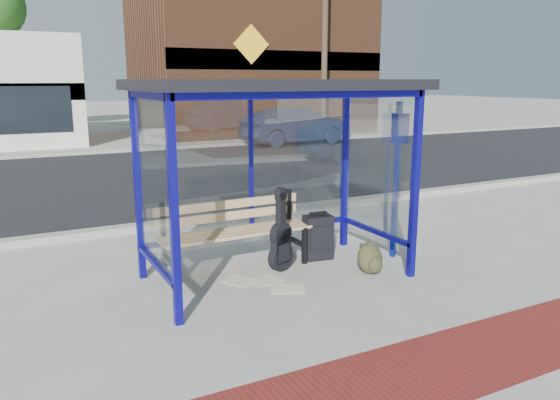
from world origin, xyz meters
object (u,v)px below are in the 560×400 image
suitcase (318,237)px  backpack (371,259)px  bench (234,228)px  fire_hydrant (341,128)px  guitar_bag (281,242)px  parked_car (296,126)px

suitcase → backpack: (0.29, -0.81, -0.12)m
bench → backpack: 1.79m
fire_hydrant → guitar_bag: bearing=-126.3°
guitar_bag → suitcase: guitar_bag is taller
guitar_bag → bench: bearing=121.9°
backpack → bench: bearing=147.3°
guitar_bag → backpack: guitar_bag is taller
guitar_bag → fire_hydrant: 16.77m
parked_car → backpack: bearing=150.7°
backpack → fire_hydrant: 16.75m
guitar_bag → parked_car: bearing=39.2°
bench → guitar_bag: (0.49, -0.37, -0.16)m
backpack → parked_car: (6.06, 12.87, 0.50)m
guitar_bag → parked_car: 14.11m
suitcase → parked_car: 13.63m
backpack → fire_hydrant: bearing=59.6°
guitar_bag → suitcase: 0.69m
suitcase → guitar_bag: bearing=-156.2°
bench → suitcase: 1.19m
guitar_bag → fire_hydrant: bearing=32.7°
backpack → guitar_bag: bearing=148.6°
bench → guitar_bag: size_ratio=1.95×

